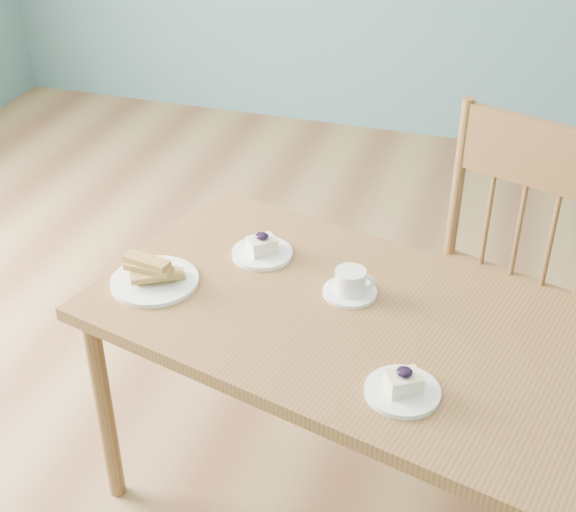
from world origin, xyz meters
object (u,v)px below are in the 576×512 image
at_px(dining_chair, 490,290).
at_px(cheesecake_plate_far, 262,250).
at_px(biscotti_plate, 154,276).
at_px(dining_table, 351,336).
at_px(cheesecake_plate_near, 403,387).
at_px(coffee_cup, 351,284).

relative_size(dining_chair, cheesecake_plate_far, 6.09).
distance_m(cheesecake_plate_far, biscotti_plate, 0.31).
relative_size(dining_table, biscotti_plate, 6.21).
bearing_deg(cheesecake_plate_near, coffee_cup, 120.78).
bearing_deg(coffee_cup, cheesecake_plate_far, 150.99).
height_order(dining_table, coffee_cup, coffee_cup).
height_order(dining_chair, coffee_cup, dining_chair).
relative_size(coffee_cup, biscotti_plate, 0.61).
xyz_separation_m(coffee_cup, biscotti_plate, (-0.49, -0.11, -0.01)).
height_order(dining_table, biscotti_plate, biscotti_plate).
height_order(coffee_cup, biscotti_plate, biscotti_plate).
bearing_deg(biscotti_plate, dining_table, 2.41).
bearing_deg(coffee_cup, dining_chair, 39.48).
bearing_deg(biscotti_plate, cheesecake_plate_far, 43.49).
height_order(dining_chair, cheesecake_plate_far, dining_chair).
relative_size(cheesecake_plate_far, biscotti_plate, 0.73).
relative_size(dining_table, cheesecake_plate_near, 8.62).
bearing_deg(coffee_cup, biscotti_plate, -176.02).
bearing_deg(dining_table, biscotti_plate, -163.43).
distance_m(coffee_cup, biscotti_plate, 0.51).
xyz_separation_m(dining_table, coffee_cup, (-0.02, 0.08, 0.10)).
height_order(cheesecake_plate_near, coffee_cup, same).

